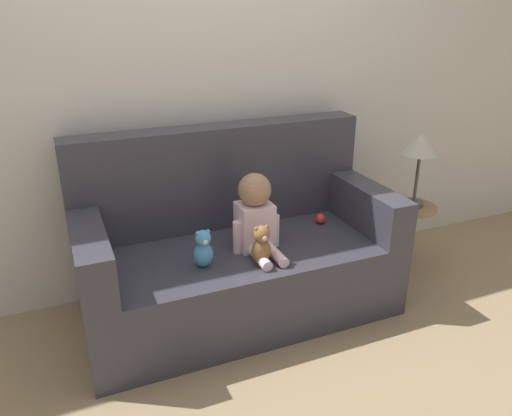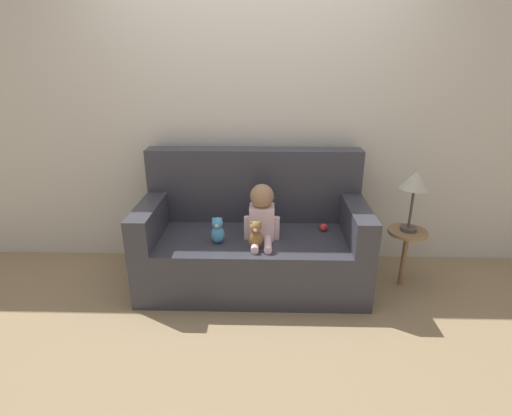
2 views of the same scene
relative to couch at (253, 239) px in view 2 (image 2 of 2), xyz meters
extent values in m
plane|color=#9E8460|center=(0.00, -0.07, -0.35)|extent=(12.00, 12.00, 0.00)
cube|color=silver|center=(0.00, 0.42, 0.95)|extent=(8.00, 0.05, 2.60)
cube|color=#383842|center=(0.00, -0.07, -0.14)|extent=(1.72, 0.81, 0.43)
cube|color=#383842|center=(0.00, 0.25, 0.37)|extent=(1.72, 0.18, 0.60)
cube|color=#383842|center=(-0.78, -0.07, 0.20)|extent=(0.16, 0.81, 0.26)
cube|color=#383842|center=(0.78, -0.07, 0.20)|extent=(0.16, 0.81, 0.26)
cube|color=silver|center=(0.07, -0.13, 0.20)|extent=(0.18, 0.16, 0.25)
sphere|color=#A37A5B|center=(0.07, -0.13, 0.41)|extent=(0.18, 0.18, 0.18)
cylinder|color=silver|center=(0.02, -0.30, 0.10)|extent=(0.06, 0.20, 0.06)
cylinder|color=silver|center=(0.12, -0.30, 0.10)|extent=(0.06, 0.20, 0.06)
cylinder|color=silver|center=(-0.04, -0.15, 0.16)|extent=(0.05, 0.05, 0.18)
cylinder|color=silver|center=(0.18, -0.15, 0.16)|extent=(0.05, 0.05, 0.18)
ellipsoid|color=olive|center=(0.03, -0.31, 0.14)|extent=(0.10, 0.09, 0.14)
sphere|color=olive|center=(0.03, -0.32, 0.24)|extent=(0.09, 0.09, 0.09)
sphere|color=olive|center=(0.00, -0.32, 0.28)|extent=(0.02, 0.02, 0.02)
sphere|color=olive|center=(0.06, -0.32, 0.28)|extent=(0.02, 0.02, 0.02)
sphere|color=beige|center=(0.03, -0.35, 0.24)|extent=(0.03, 0.03, 0.03)
ellipsoid|color=#4C9EDB|center=(-0.25, -0.22, 0.14)|extent=(0.10, 0.08, 0.13)
sphere|color=#4C9EDB|center=(-0.25, -0.23, 0.24)|extent=(0.08, 0.08, 0.08)
sphere|color=#4C9EDB|center=(-0.28, -0.23, 0.27)|extent=(0.02, 0.02, 0.02)
sphere|color=#4C9EDB|center=(-0.23, -0.23, 0.27)|extent=(0.02, 0.02, 0.02)
sphere|color=beige|center=(-0.25, -0.26, 0.23)|extent=(0.03, 0.03, 0.03)
sphere|color=red|center=(0.56, 0.01, 0.11)|extent=(0.06, 0.06, 0.06)
cylinder|color=#93704C|center=(1.19, -0.07, 0.11)|extent=(0.29, 0.29, 0.03)
cylinder|color=#93704C|center=(1.19, -0.07, -0.13)|extent=(0.04, 0.04, 0.45)
cylinder|color=#4C4742|center=(1.19, -0.07, 0.13)|extent=(0.12, 0.12, 0.03)
cylinder|color=#4C4742|center=(1.19, -0.07, 0.30)|extent=(0.02, 0.02, 0.31)
cone|color=#B7B2A3|center=(1.19, -0.07, 0.52)|extent=(0.22, 0.22, 0.13)
camera|label=1|loc=(-0.87, -2.38, 1.32)|focal=35.00mm
camera|label=2|loc=(0.10, -2.87, 1.38)|focal=28.00mm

